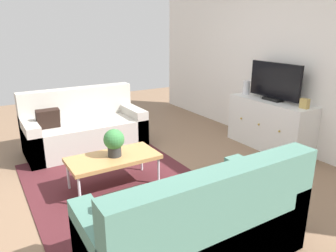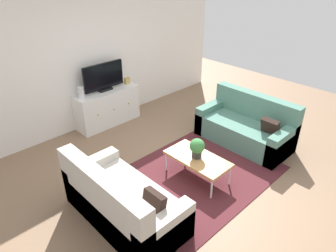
% 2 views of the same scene
% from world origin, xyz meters
% --- Properties ---
extents(ground_plane, '(10.00, 10.00, 0.00)m').
position_xyz_m(ground_plane, '(0.00, 0.00, 0.00)').
color(ground_plane, '#84664C').
extents(wall_back, '(6.40, 0.12, 2.70)m').
position_xyz_m(wall_back, '(0.00, 2.55, 1.35)').
color(wall_back, white).
rests_on(wall_back, ground_plane).
extents(area_rug, '(2.50, 1.90, 0.01)m').
position_xyz_m(area_rug, '(0.00, -0.15, 0.01)').
color(area_rug, '#4C1E23').
rests_on(area_rug, ground_plane).
extents(couch_left_side, '(0.82, 1.68, 0.88)m').
position_xyz_m(couch_left_side, '(-1.44, -0.10, 0.29)').
color(couch_left_side, '#B2ADA3').
rests_on(couch_left_side, ground_plane).
extents(couch_right_side, '(0.82, 1.68, 0.88)m').
position_xyz_m(couch_right_side, '(1.44, -0.10, 0.29)').
color(couch_right_side, '#4C7A6B').
rests_on(couch_right_side, ground_plane).
extents(coffee_table, '(0.51, 1.00, 0.38)m').
position_xyz_m(coffee_table, '(-0.04, -0.19, 0.35)').
color(coffee_table, '#B7844C').
rests_on(coffee_table, ground_plane).
extents(potted_plant, '(0.23, 0.23, 0.31)m').
position_xyz_m(potted_plant, '(-0.04, -0.17, 0.55)').
color(potted_plant, '#2D2D2D').
rests_on(potted_plant, coffee_table).
extents(tv_console, '(1.30, 0.47, 0.73)m').
position_xyz_m(tv_console, '(0.00, 2.27, 0.36)').
color(tv_console, white).
rests_on(tv_console, ground_plane).
extents(flat_screen_tv, '(0.87, 0.16, 0.54)m').
position_xyz_m(flat_screen_tv, '(0.00, 2.29, 0.99)').
color(flat_screen_tv, black).
rests_on(flat_screen_tv, tv_console).
extents(glass_vase, '(0.11, 0.11, 0.21)m').
position_xyz_m(glass_vase, '(-0.53, 2.27, 0.83)').
color(glass_vase, silver).
rests_on(glass_vase, tv_console).
extents(mantel_clock, '(0.11, 0.07, 0.13)m').
position_xyz_m(mantel_clock, '(0.54, 2.27, 0.79)').
color(mantel_clock, tan).
rests_on(mantel_clock, tv_console).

